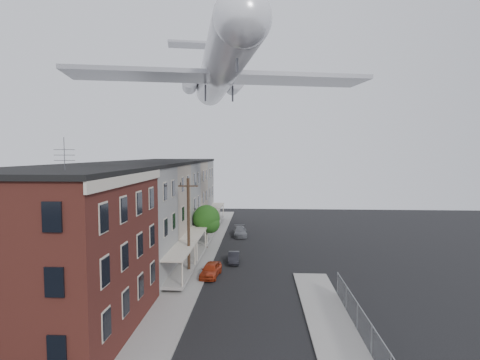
% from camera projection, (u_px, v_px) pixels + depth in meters
% --- Properties ---
extents(sidewalk_left, '(3.00, 62.00, 0.12)m').
position_uv_depth(sidewalk_left, '(200.00, 257.00, 40.18)').
color(sidewalk_left, gray).
rests_on(sidewalk_left, ground).
extents(sidewalk_right, '(3.00, 26.00, 0.12)m').
position_uv_depth(sidewalk_right, '(340.00, 346.00, 21.68)').
color(sidewalk_right, gray).
rests_on(sidewalk_right, ground).
extents(curb_left, '(0.15, 62.00, 0.14)m').
position_uv_depth(curb_left, '(214.00, 258.00, 40.11)').
color(curb_left, gray).
rests_on(curb_left, ground).
extents(curb_right, '(0.15, 26.00, 0.14)m').
position_uv_depth(curb_right, '(315.00, 346.00, 21.76)').
color(curb_right, gray).
rests_on(curb_right, ground).
extents(corner_building, '(10.31, 12.30, 12.15)m').
position_uv_depth(corner_building, '(53.00, 251.00, 23.22)').
color(corner_building, '#3E1A13').
rests_on(corner_building, ground).
extents(row_house_a, '(11.98, 7.00, 10.30)m').
position_uv_depth(row_house_a, '(113.00, 223.00, 32.68)').
color(row_house_a, slate).
rests_on(row_house_a, ground).
extents(row_house_b, '(11.98, 7.00, 10.30)m').
position_uv_depth(row_house_b, '(139.00, 211.00, 39.65)').
color(row_house_b, gray).
rests_on(row_house_b, ground).
extents(row_house_c, '(11.98, 7.00, 10.30)m').
position_uv_depth(row_house_c, '(157.00, 202.00, 46.63)').
color(row_house_c, slate).
rests_on(row_house_c, ground).
extents(row_house_d, '(11.98, 7.00, 10.30)m').
position_uv_depth(row_house_d, '(170.00, 196.00, 53.60)').
color(row_house_d, gray).
rests_on(row_house_d, ground).
extents(row_house_e, '(11.98, 7.00, 10.30)m').
position_uv_depth(row_house_e, '(181.00, 191.00, 60.57)').
color(row_house_e, slate).
rests_on(row_house_e, ground).
extents(chainlink_fence, '(0.06, 18.06, 1.90)m').
position_uv_depth(chainlink_fence, '(372.00, 340.00, 20.54)').
color(chainlink_fence, gray).
rests_on(chainlink_fence, ground).
extents(utility_pole, '(1.80, 0.26, 9.00)m').
position_uv_depth(utility_pole, '(189.00, 226.00, 33.88)').
color(utility_pole, black).
rests_on(utility_pole, ground).
extents(street_tree, '(3.22, 3.20, 5.20)m').
position_uv_depth(street_tree, '(207.00, 220.00, 43.84)').
color(street_tree, black).
rests_on(street_tree, ground).
extents(car_near, '(1.91, 3.90, 1.28)m').
position_uv_depth(car_near, '(211.00, 270.00, 34.07)').
color(car_near, '#A93315').
rests_on(car_near, ground).
extents(car_mid, '(1.26, 3.26, 1.06)m').
position_uv_depth(car_mid, '(234.00, 257.00, 38.47)').
color(car_mid, black).
rests_on(car_mid, ground).
extents(car_far, '(2.15, 4.46, 1.25)m').
position_uv_depth(car_far, '(240.00, 231.00, 50.79)').
color(car_far, slate).
rests_on(car_far, ground).
extents(airplane, '(27.11, 30.97, 8.90)m').
position_uv_depth(airplane, '(219.00, 70.00, 35.94)').
color(airplane, white).
rests_on(airplane, ground).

